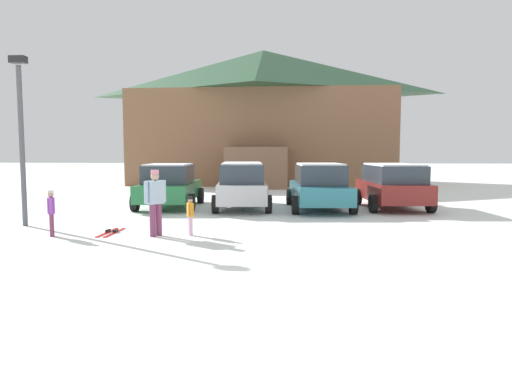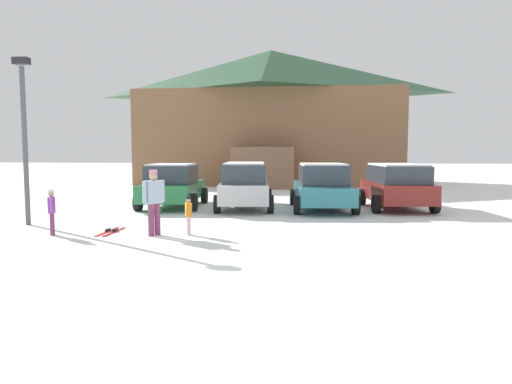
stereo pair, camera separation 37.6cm
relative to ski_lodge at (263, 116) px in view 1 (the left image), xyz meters
The scene contains 11 objects.
ground 26.50m from the ski_lodge, 89.95° to the right, with size 160.00×160.00×0.00m, color white.
ski_lodge is the anchor object (origin of this frame).
parked_green_coupe 15.29m from the ski_lodge, 101.04° to the right, with size 2.41×4.27×1.67m.
parked_silver_wagon 15.22m from the ski_lodge, 90.13° to the right, with size 2.35×4.50×1.73m.
parked_teal_hatchback 15.53m from the ski_lodge, 79.22° to the right, with size 2.42×4.72×1.70m.
parked_maroon_van 15.84m from the ski_lodge, 68.80° to the right, with size 2.42×4.13×1.68m.
skier_adult_in_blue_parka 20.89m from the ski_lodge, 94.61° to the right, with size 0.44×0.50×1.67m.
skier_child_in_orange_jacket 20.76m from the ski_lodge, 92.27° to the right, with size 0.22×0.34×0.99m.
skier_child_in_purple_jacket 21.48m from the ski_lodge, 101.65° to the right, with size 0.27×0.40×1.16m.
pair_of_skis 20.84m from the ski_lodge, 98.37° to the right, with size 0.30×1.36×0.08m.
lamp_post 20.13m from the ski_lodge, 107.01° to the right, with size 0.44×0.24×4.77m.
Camera 1 is at (1.59, -5.54, 2.11)m, focal length 32.00 mm.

